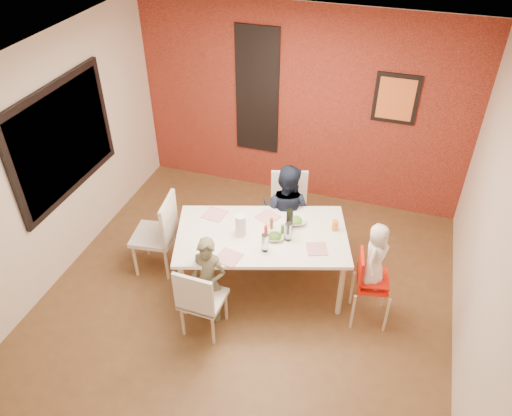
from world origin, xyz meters
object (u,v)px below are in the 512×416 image
(chair_far, at_px, (289,205))
(child_far, at_px, (286,211))
(high_chair, at_px, (368,281))
(toddler, at_px, (376,255))
(paper_towel_roll, at_px, (241,226))
(wine_bottle, at_px, (289,221))
(child_near, at_px, (209,281))
(chair_near, at_px, (199,299))
(chair_left, at_px, (160,231))
(dining_table, at_px, (262,239))

(chair_far, distance_m, child_far, 0.26)
(high_chair, xyz_separation_m, toddler, (0.02, 0.01, 0.36))
(paper_towel_roll, bearing_deg, chair_far, 73.43)
(toddler, bearing_deg, wine_bottle, 87.03)
(high_chair, relative_size, child_near, 0.83)
(chair_near, bearing_deg, chair_far, -102.82)
(chair_left, bearing_deg, chair_far, 119.01)
(chair_near, height_order, wine_bottle, wine_bottle)
(chair_far, relative_size, high_chair, 1.09)
(dining_table, bearing_deg, chair_far, 85.24)
(chair_far, relative_size, paper_towel_roll, 3.80)
(wine_bottle, xyz_separation_m, paper_towel_roll, (-0.48, -0.22, -0.01))
(chair_left, distance_m, wine_bottle, 1.54)
(dining_table, relative_size, chair_left, 2.04)
(wine_bottle, bearing_deg, chair_left, -171.68)
(toddler, bearing_deg, paper_towel_roll, 100.64)
(high_chair, bearing_deg, chair_near, 104.58)
(chair_far, relative_size, child_far, 0.77)
(high_chair, relative_size, paper_towel_roll, 3.49)
(child_near, distance_m, toddler, 1.73)
(toddler, bearing_deg, child_near, 119.67)
(chair_far, bearing_deg, high_chair, -58.97)
(child_near, bearing_deg, chair_far, 71.53)
(child_far, bearing_deg, toddler, 153.40)
(child_far, bearing_deg, high_chair, 152.62)
(chair_near, xyz_separation_m, paper_towel_roll, (0.17, 0.79, 0.39))
(dining_table, bearing_deg, paper_towel_roll, -159.68)
(high_chair, distance_m, paper_towel_roll, 1.46)
(paper_towel_roll, bearing_deg, chair_near, -102.31)
(chair_far, xyz_separation_m, wine_bottle, (0.19, -0.76, 0.37))
(chair_far, xyz_separation_m, toddler, (1.15, -1.01, 0.35))
(chair_far, bearing_deg, dining_table, -111.69)
(high_chair, distance_m, child_far, 1.35)
(child_far, relative_size, wine_bottle, 4.50)
(chair_near, xyz_separation_m, toddler, (1.61, 0.76, 0.39))
(dining_table, xyz_separation_m, child_far, (0.10, 0.65, -0.07))
(chair_far, distance_m, chair_left, 1.62)
(toddler, height_order, wine_bottle, toddler)
(dining_table, bearing_deg, chair_near, -114.07)
(dining_table, xyz_separation_m, chair_left, (-1.22, -0.07, -0.13))
(child_near, bearing_deg, chair_near, -92.30)
(chair_left, xyz_separation_m, high_chair, (2.42, -0.05, -0.03))
(chair_near, height_order, chair_left, chair_left)
(chair_far, relative_size, toddler, 1.31)
(chair_near, height_order, toddler, toddler)
(child_far, bearing_deg, chair_far, -76.37)
(dining_table, bearing_deg, toddler, -5.24)
(dining_table, bearing_deg, child_far, 81.29)
(chair_left, bearing_deg, child_far, 111.00)
(wine_bottle, bearing_deg, toddler, -14.89)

